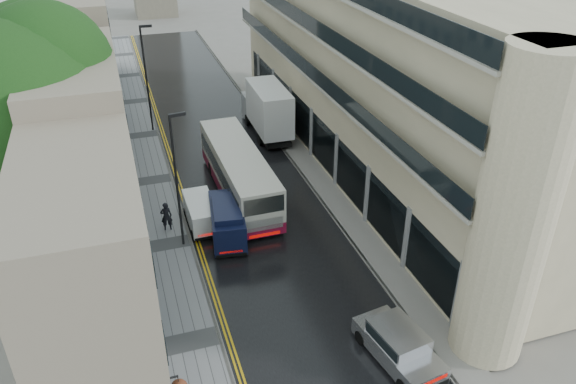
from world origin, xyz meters
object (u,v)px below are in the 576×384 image
white_van (193,226)px  pedestrian (166,216)px  white_lorry (259,120)px  cream_bus (233,200)px  tree_far (43,82)px  lamp_post_far (147,80)px  navy_van (214,236)px  lamp_post_near (177,184)px  silver_hatchback (404,377)px  tree_near (21,148)px

white_van → pedestrian: bearing=135.5°
white_lorry → white_van: size_ratio=2.16×
cream_bus → tree_far: bearing=129.2°
pedestrian → lamp_post_far: 16.25m
tree_far → lamp_post_far: bearing=26.3°
lamp_post_far → white_lorry: bearing=-31.7°
white_lorry → white_van: 13.84m
navy_van → lamp_post_far: size_ratio=0.54×
lamp_post_near → tree_far: bearing=108.8°
navy_van → silver_hatchback: bearing=-57.8°
tree_far → white_van: size_ratio=3.26×
navy_van → white_van: bearing=123.4°
silver_hatchback → navy_van: (-5.56, 12.21, 0.34)m
white_lorry → lamp_post_near: bearing=-122.6°
pedestrian → lamp_post_near: 3.67m
silver_hatchback → navy_van: navy_van is taller
white_van → navy_van: size_ratio=0.81×
silver_hatchback → white_van: bearing=105.3°
white_lorry → silver_hatchback: (-0.85, -25.81, -1.31)m
tree_far → lamp_post_far: size_ratio=1.43×
white_lorry → lamp_post_near: 14.73m
tree_near → lamp_post_far: 18.45m
pedestrian → white_lorry: bearing=-128.5°
silver_hatchback → lamp_post_near: lamp_post_near is taller
white_van → tree_near: bearing=175.3°
lamp_post_near → cream_bus: bearing=15.6°
tree_far → lamp_post_near: bearing=-62.9°
tree_far → silver_hatchback: (14.39, -27.70, -5.35)m
silver_hatchback → lamp_post_near: (-7.18, 13.62, 3.30)m
pedestrian → lamp_post_near: (0.67, -1.83, 3.11)m
cream_bus → white_lorry: (4.63, 10.68, 0.55)m
silver_hatchback → tree_far: bearing=108.1°
lamp_post_near → pedestrian: bearing=102.0°
cream_bus → white_van: (-2.71, -0.99, -0.76)m
silver_hatchback → pedestrian: bearing=107.6°
tree_near → lamp_post_far: tree_near is taller
white_van → cream_bus: bearing=19.3°
pedestrian → lamp_post_far: size_ratio=0.22×
tree_near → white_lorry: bearing=35.6°
white_van → navy_van: (0.93, -1.93, 0.34)m
lamp_post_near → white_lorry: bearing=48.3°
navy_van → white_lorry: bearing=72.5°
white_lorry → silver_hatchback: white_lorry is taller
silver_hatchback → lamp_post_far: size_ratio=0.53×
cream_bus → navy_van: size_ratio=2.53×
white_van → tree_far: bearing=119.5°
tree_near → silver_hatchback: tree_near is taller
tree_near → cream_bus: tree_near is taller
navy_van → lamp_post_near: lamp_post_near is taller
tree_far → navy_van: tree_far is taller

